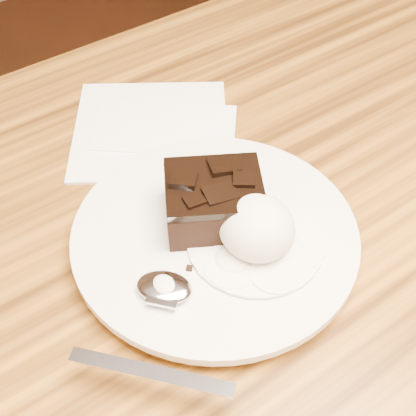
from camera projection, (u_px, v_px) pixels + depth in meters
plate at (215, 239)px, 0.52m from camera, size 0.24×0.24×0.02m
brownie at (214, 204)px, 0.51m from camera, size 0.10×0.10×0.04m
ice_cream_scoop at (257, 227)px, 0.48m from camera, size 0.06×0.06×0.05m
melt_puddle at (255, 243)px, 0.50m from camera, size 0.11×0.11×0.00m
spoon at (164, 289)px, 0.46m from camera, size 0.14×0.15×0.01m
napkin at (151, 128)px, 0.63m from camera, size 0.22×0.22×0.01m
crumb_a at (246, 222)px, 0.51m from camera, size 0.01×0.01×0.00m
crumb_b at (189, 268)px, 0.48m from camera, size 0.01×0.01×0.00m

